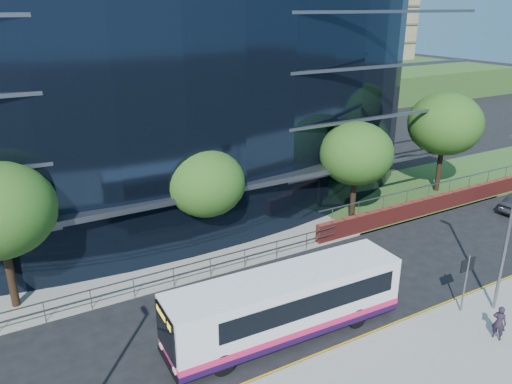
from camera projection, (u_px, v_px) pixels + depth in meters
ground at (361, 325)px, 21.93m from camera, size 200.00×200.00×0.00m
kerb at (376, 335)px, 21.08m from camera, size 80.00×0.25×0.16m
yellow_line_outer at (373, 334)px, 21.27m from camera, size 80.00×0.08×0.01m
yellow_line_inner at (371, 332)px, 21.40m from camera, size 80.00×0.08×0.01m
far_forecourt at (149, 254)px, 28.06m from camera, size 50.00×8.00×0.10m
grass_verge at (493, 171)px, 41.98m from camera, size 36.00×8.00×0.12m
glass_office at (122, 85)px, 34.19m from camera, size 44.00×23.10×16.00m
retaining_wall at (503, 186)px, 36.92m from camera, size 34.00×0.40×2.11m
guard_railings at (133, 283)px, 23.61m from camera, size 24.00×0.05×1.10m
apartment_block at (281, 18)px, 79.35m from camera, size 60.00×42.00×30.00m
street_sign at (467, 272)px, 21.97m from camera, size 0.85×0.09×2.80m
tree_far_b at (206, 183)px, 26.77m from camera, size 4.29×4.29×6.05m
tree_far_c at (356, 154)px, 30.89m from camera, size 4.62×4.62×6.51m
tree_far_d at (445, 124)px, 35.65m from camera, size 5.28×5.28×7.44m
tree_dist_e at (300, 76)px, 63.97m from camera, size 4.62×4.62×6.51m
tree_dist_f at (382, 70)px, 73.13m from camera, size 4.29×4.29×6.05m
streetlight_east at (510, 222)px, 21.38m from camera, size 0.15×0.77×8.00m
city_bus at (287, 303)px, 20.85m from camera, size 10.47×2.71×2.81m
pedestrian at (499, 323)px, 20.53m from camera, size 0.50×0.64×1.53m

